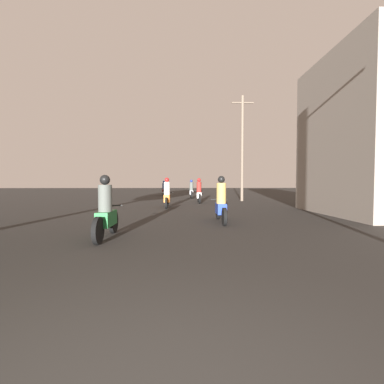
# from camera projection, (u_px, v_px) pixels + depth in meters

# --- Properties ---
(motorcycle_green) EXTENTS (0.60, 1.88, 1.54)m
(motorcycle_green) POSITION_uv_depth(u_px,v_px,m) (106.00, 213.00, 6.21)
(motorcycle_green) COLOR black
(motorcycle_green) RESTS_ON ground_plane
(motorcycle_blue) EXTENTS (0.60, 2.05, 1.58)m
(motorcycle_blue) POSITION_uv_depth(u_px,v_px,m) (221.00, 204.00, 8.73)
(motorcycle_blue) COLOR black
(motorcycle_blue) RESTS_ON ground_plane
(motorcycle_orange) EXTENTS (0.60, 1.97, 1.62)m
(motorcycle_orange) POSITION_uv_depth(u_px,v_px,m) (167.00, 196.00, 13.92)
(motorcycle_orange) COLOR black
(motorcycle_orange) RESTS_ON ground_plane
(motorcycle_white) EXTENTS (0.60, 2.06, 1.63)m
(motorcycle_white) POSITION_uv_depth(u_px,v_px,m) (199.00, 193.00, 17.04)
(motorcycle_white) COLOR black
(motorcycle_white) RESTS_ON ground_plane
(motorcycle_silver) EXTENTS (0.60, 2.02, 1.59)m
(motorcycle_silver) POSITION_uv_depth(u_px,v_px,m) (191.00, 191.00, 22.04)
(motorcycle_silver) COLOR black
(motorcycle_silver) RESTS_ON ground_plane
(motorcycle_red) EXTENTS (0.60, 2.12, 1.52)m
(motorcycle_red) POSITION_uv_depth(u_px,v_px,m) (164.00, 190.00, 26.49)
(motorcycle_red) COLOR black
(motorcycle_red) RESTS_ON ground_plane
(building_right_near) EXTENTS (4.61, 5.55, 6.70)m
(building_right_near) POSITION_uv_depth(u_px,v_px,m) (380.00, 135.00, 10.76)
(building_right_near) COLOR gray
(building_right_near) RESTS_ON ground_plane
(utility_pole_far) EXTENTS (1.60, 0.20, 7.57)m
(utility_pole_far) POSITION_uv_depth(u_px,v_px,m) (242.00, 146.00, 18.50)
(utility_pole_far) COLOR #6B5B4C
(utility_pole_far) RESTS_ON ground_plane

